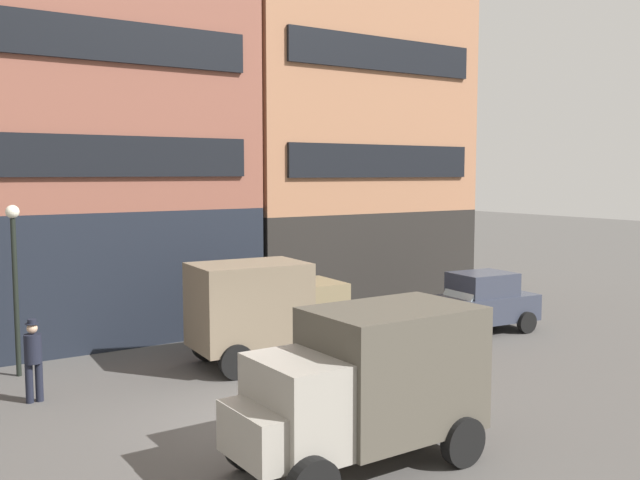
{
  "coord_description": "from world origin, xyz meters",
  "views": [
    {
      "loc": [
        -6.32,
        -11.92,
        4.88
      ],
      "look_at": [
        2.89,
        1.91,
        3.28
      ],
      "focal_mm": 39.54,
      "sensor_mm": 36.0,
      "label": 1
    }
  ],
  "objects_px": {
    "delivery_truck_far": "(365,382)",
    "streetlamp_curbside": "(15,266)",
    "sedan_dark": "(479,303)",
    "delivery_truck_near": "(270,308)",
    "pedestrian_officer": "(33,357)"
  },
  "relations": [
    {
      "from": "delivery_truck_far",
      "to": "sedan_dark",
      "type": "bearing_deg",
      "value": 33.68
    },
    {
      "from": "sedan_dark",
      "to": "delivery_truck_near",
      "type": "bearing_deg",
      "value": 175.88
    },
    {
      "from": "delivery_truck_near",
      "to": "streetlamp_curbside",
      "type": "height_order",
      "value": "streetlamp_curbside"
    },
    {
      "from": "delivery_truck_near",
      "to": "delivery_truck_far",
      "type": "xyz_separation_m",
      "value": [
        -1.86,
        -6.45,
        0.0
      ]
    },
    {
      "from": "delivery_truck_near",
      "to": "sedan_dark",
      "type": "distance_m",
      "value": 7.1
    },
    {
      "from": "sedan_dark",
      "to": "streetlamp_curbside",
      "type": "height_order",
      "value": "streetlamp_curbside"
    },
    {
      "from": "delivery_truck_near",
      "to": "streetlamp_curbside",
      "type": "xyz_separation_m",
      "value": [
        -5.64,
        2.3,
        1.25
      ]
    },
    {
      "from": "delivery_truck_near",
      "to": "pedestrian_officer",
      "type": "xyz_separation_m",
      "value": [
        -5.74,
        0.04,
        -0.44
      ]
    },
    {
      "from": "delivery_truck_far",
      "to": "streetlamp_curbside",
      "type": "distance_m",
      "value": 9.62
    },
    {
      "from": "delivery_truck_near",
      "to": "sedan_dark",
      "type": "bearing_deg",
      "value": -4.12
    },
    {
      "from": "sedan_dark",
      "to": "streetlamp_curbside",
      "type": "xyz_separation_m",
      "value": [
        -12.7,
        2.81,
        1.76
      ]
    },
    {
      "from": "delivery_truck_far",
      "to": "delivery_truck_near",
      "type": "bearing_deg",
      "value": 73.94
    },
    {
      "from": "sedan_dark",
      "to": "pedestrian_officer",
      "type": "xyz_separation_m",
      "value": [
        -12.81,
        0.55,
        0.07
      ]
    },
    {
      "from": "sedan_dark",
      "to": "pedestrian_officer",
      "type": "distance_m",
      "value": 12.82
    },
    {
      "from": "delivery_truck_far",
      "to": "streetlamp_curbside",
      "type": "relative_size",
      "value": 1.06
    }
  ]
}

